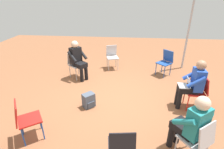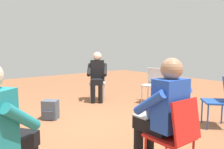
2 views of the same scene
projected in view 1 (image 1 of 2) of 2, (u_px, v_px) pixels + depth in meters
ground_plane at (117, 100)px, 4.64m from camera, size 14.00×14.00×0.00m
chair_south at (122, 147)px, 2.62m from camera, size 0.45×0.48×0.85m
chair_southwest at (25, 118)px, 3.22m from camera, size 0.58×0.57×0.85m
chair_northwest at (75, 63)px, 5.70m from camera, size 0.58×0.58×0.85m
chair_north at (112, 55)px, 6.38m from camera, size 0.50×0.53×0.85m
chair_east at (199, 90)px, 4.13m from camera, size 0.45×0.41×0.85m
chair_southeast at (198, 139)px, 2.76m from camera, size 0.57×0.58×0.85m
chair_northeast at (166, 61)px, 5.85m from camera, size 0.58×0.58×0.85m
person_with_laptop at (193, 82)px, 4.06m from camera, size 0.53×0.50×1.24m
person_in_black at (78, 58)px, 5.51m from camera, size 0.63×0.63×1.24m
person_in_teal at (192, 123)px, 2.81m from camera, size 0.63×0.63×1.24m
backpack_near_laptop_user at (89, 101)px, 4.31m from camera, size 0.34×0.34×0.36m
tent_pole_far at (188, 32)px, 6.01m from camera, size 0.07×0.07×2.70m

